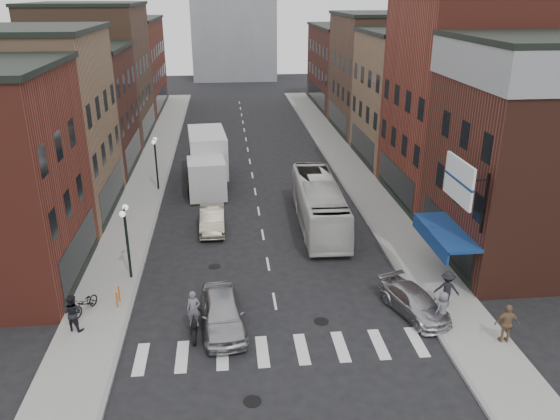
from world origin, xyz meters
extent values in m
plane|color=black|center=(0.00, 0.00, 0.00)|extent=(160.00, 160.00, 0.00)
cube|color=gray|center=(-8.50, 22.00, 0.07)|extent=(3.00, 74.00, 0.15)
cube|color=gray|center=(8.50, 22.00, 0.07)|extent=(3.00, 74.00, 0.15)
cube|color=gray|center=(-7.00, 22.00, 0.00)|extent=(0.20, 74.00, 0.16)
cube|color=gray|center=(7.00, 22.00, 0.00)|extent=(0.20, 74.00, 0.16)
cube|color=silver|center=(0.00, -3.00, 0.00)|extent=(12.00, 2.20, 0.01)
cube|color=black|center=(-10.02, 4.50, 1.60)|extent=(0.08, 7.20, 2.20)
cube|color=#997454|center=(-15.00, 14.00, 6.00)|extent=(10.00, 10.00, 12.00)
cube|color=black|center=(-10.02, 14.00, 1.60)|extent=(0.08, 8.00, 2.20)
cube|color=black|center=(-15.00, 14.00, 12.15)|extent=(10.30, 10.20, 0.30)
cube|color=#4B241A|center=(-15.00, 24.00, 5.00)|extent=(10.00, 10.00, 10.00)
cube|color=black|center=(-10.02, 24.00, 1.60)|extent=(0.08, 8.00, 2.20)
cube|color=black|center=(-15.00, 24.00, 10.15)|extent=(10.30, 10.20, 0.30)
cube|color=brown|center=(-15.00, 35.00, 6.50)|extent=(10.00, 12.00, 13.00)
cube|color=black|center=(-10.02, 35.00, 1.60)|extent=(0.08, 9.60, 2.20)
cube|color=black|center=(-15.00, 35.00, 13.15)|extent=(10.30, 12.20, 0.30)
cube|color=maroon|center=(-15.00, 49.00, 5.50)|extent=(10.00, 16.00, 11.00)
cube|color=black|center=(-10.02, 49.00, 1.60)|extent=(0.08, 12.80, 2.20)
cube|color=black|center=(-15.00, 49.00, 11.15)|extent=(10.30, 16.20, 0.30)
cube|color=#4B241A|center=(15.00, 4.50, 6.00)|extent=(10.00, 9.00, 12.00)
cube|color=black|center=(10.02, 4.50, 1.60)|extent=(0.08, 7.20, 2.20)
cube|color=maroon|center=(15.00, 14.00, 7.00)|extent=(10.00, 10.00, 14.00)
cube|color=black|center=(10.02, 14.00, 1.60)|extent=(0.08, 8.00, 2.20)
cube|color=#997454|center=(15.00, 24.00, 5.50)|extent=(10.00, 10.00, 11.00)
cube|color=black|center=(10.02, 24.00, 1.60)|extent=(0.08, 8.00, 2.20)
cube|color=black|center=(15.00, 24.00, 11.15)|extent=(10.30, 10.20, 0.30)
cube|color=brown|center=(15.00, 35.00, 6.00)|extent=(10.00, 12.00, 12.00)
cube|color=black|center=(10.02, 35.00, 1.60)|extent=(0.08, 9.60, 2.20)
cube|color=black|center=(15.00, 35.00, 12.15)|extent=(10.30, 12.20, 0.30)
cube|color=#4B241A|center=(15.00, 49.00, 5.00)|extent=(10.00, 16.00, 10.00)
cube|color=black|center=(10.02, 49.00, 1.60)|extent=(0.08, 12.80, 2.20)
cube|color=black|center=(15.00, 49.00, 10.15)|extent=(10.30, 16.20, 0.30)
cube|color=navy|center=(9.10, 2.50, 2.70)|extent=(1.80, 5.00, 0.15)
cube|color=navy|center=(8.25, 2.50, 2.35)|extent=(0.10, 5.00, 0.70)
cylinder|color=black|center=(9.90, 0.50, 5.00)|extent=(0.12, 0.12, 3.00)
cylinder|color=black|center=(9.20, 0.50, 6.20)|extent=(1.40, 0.08, 0.08)
cube|color=silver|center=(8.50, 0.50, 6.20)|extent=(0.12, 3.00, 2.00)
cylinder|color=black|center=(-7.40, 4.00, 2.00)|extent=(0.14, 0.14, 4.00)
cylinder|color=black|center=(-7.40, 4.00, 4.00)|extent=(0.06, 0.90, 0.06)
sphere|color=white|center=(-7.40, 3.55, 3.95)|extent=(0.32, 0.32, 0.32)
sphere|color=white|center=(-7.40, 4.45, 3.95)|extent=(0.32, 0.32, 0.32)
cylinder|color=black|center=(-7.40, 18.00, 2.00)|extent=(0.14, 0.14, 4.00)
cylinder|color=black|center=(-7.40, 18.00, 4.00)|extent=(0.06, 0.90, 0.06)
sphere|color=white|center=(-7.40, 17.55, 3.95)|extent=(0.32, 0.32, 0.32)
sphere|color=white|center=(-7.40, 18.45, 3.95)|extent=(0.32, 0.32, 0.32)
cylinder|color=#D8590C|center=(-7.60, 1.00, 0.55)|extent=(0.08, 0.08, 0.80)
cylinder|color=#D8590C|center=(-7.60, 1.60, 0.55)|extent=(0.08, 0.08, 0.80)
cube|color=silver|center=(-3.58, 16.02, 1.51)|extent=(2.92, 3.12, 2.80)
cube|color=black|center=(-3.58, 16.02, 1.79)|extent=(2.85, 1.79, 1.23)
cube|color=silver|center=(-3.58, 20.27, 2.35)|extent=(3.27, 6.03, 3.24)
cube|color=navy|center=(-3.58, 20.27, 2.35)|extent=(3.02, 2.47, 1.34)
cube|color=black|center=(-3.58, 20.04, 0.50)|extent=(3.06, 7.45, 0.39)
cylinder|color=black|center=(-4.87, 16.24, 0.50)|extent=(0.31, 1.01, 1.01)
cylinder|color=black|center=(-2.30, 16.24, 0.50)|extent=(0.31, 1.01, 1.01)
cylinder|color=black|center=(-4.87, 20.04, 0.50)|extent=(0.31, 1.01, 1.01)
cylinder|color=black|center=(-2.30, 20.04, 0.50)|extent=(0.31, 1.01, 1.01)
cylinder|color=black|center=(-4.87, 22.28, 0.50)|extent=(0.31, 1.01, 1.01)
cylinder|color=black|center=(-2.30, 22.28, 0.50)|extent=(0.31, 1.01, 1.01)
cylinder|color=black|center=(-3.80, -0.66, 0.33)|extent=(0.14, 0.66, 0.66)
cylinder|color=black|center=(-3.80, -2.17, 0.33)|extent=(0.14, 0.66, 0.66)
cube|color=black|center=(-3.80, -1.42, 0.55)|extent=(0.34, 1.22, 0.35)
cube|color=black|center=(-3.80, -0.86, 0.96)|extent=(0.56, 0.10, 0.06)
imported|color=slate|center=(-3.80, -1.52, 1.38)|extent=(0.63, 0.44, 1.66)
imported|color=silver|center=(3.76, 10.18, 1.49)|extent=(2.80, 10.76, 2.98)
imported|color=#A7A7AC|center=(-2.57, -1.06, 0.80)|extent=(2.33, 4.86, 1.60)
imported|color=#BDB299|center=(-3.16, 10.15, 0.72)|extent=(1.56, 4.41, 1.45)
imported|color=#AEAFB3|center=(6.50, -0.78, 0.61)|extent=(2.91, 4.55, 1.23)
imported|color=black|center=(-9.00, 0.74, 0.60)|extent=(1.26, 1.81, 0.90)
imported|color=black|center=(-9.18, -0.71, 1.03)|extent=(0.97, 0.75, 1.76)
imported|color=black|center=(8.19, -0.42, 1.05)|extent=(1.29, 0.95, 1.80)
imported|color=olive|center=(9.60, -3.55, 1.06)|extent=(1.12, 0.65, 1.81)
imported|color=slate|center=(7.40, -1.88, 0.94)|extent=(0.92, 0.82, 1.59)
camera|label=1|loc=(-2.13, -22.31, 14.32)|focal=35.00mm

